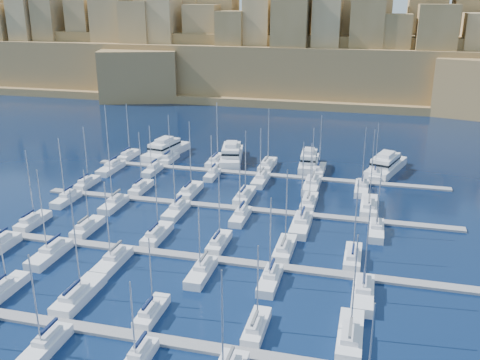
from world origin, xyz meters
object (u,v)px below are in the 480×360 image
(motor_yacht_b, at_px, (231,154))
(motor_yacht_d, at_px, (386,165))
(sailboat_2, at_px, (79,295))
(motor_yacht_c, at_px, (309,161))
(sailboat_4, at_px, (256,327))
(motor_yacht_a, at_px, (166,149))

(motor_yacht_b, distance_m, motor_yacht_d, 38.30)
(sailboat_2, relative_size, motor_yacht_c, 1.15)
(sailboat_2, bearing_deg, motor_yacht_b, 87.41)
(sailboat_4, height_order, motor_yacht_a, sailboat_4)
(motor_yacht_c, height_order, motor_yacht_d, same)
(sailboat_4, height_order, motor_yacht_c, sailboat_4)
(motor_yacht_a, height_order, motor_yacht_b, same)
(motor_yacht_b, bearing_deg, motor_yacht_d, 0.41)
(sailboat_4, distance_m, motor_yacht_b, 74.22)
(motor_yacht_b, relative_size, motor_yacht_d, 0.96)
(sailboat_4, bearing_deg, sailboat_2, 177.22)
(sailboat_2, height_order, motor_yacht_c, sailboat_2)
(motor_yacht_d, bearing_deg, motor_yacht_b, -179.59)
(sailboat_2, relative_size, sailboat_4, 1.35)
(motor_yacht_a, relative_size, motor_yacht_c, 1.24)
(sailboat_2, relative_size, motor_yacht_b, 0.94)
(sailboat_2, bearing_deg, sailboat_4, -2.78)
(motor_yacht_b, relative_size, motor_yacht_c, 1.22)
(motor_yacht_c, distance_m, motor_yacht_d, 18.34)
(sailboat_4, xyz_separation_m, motor_yacht_c, (-2.41, 69.43, 1.01))
(motor_yacht_d, bearing_deg, sailboat_2, -120.71)
(sailboat_4, bearing_deg, motor_yacht_d, 77.41)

